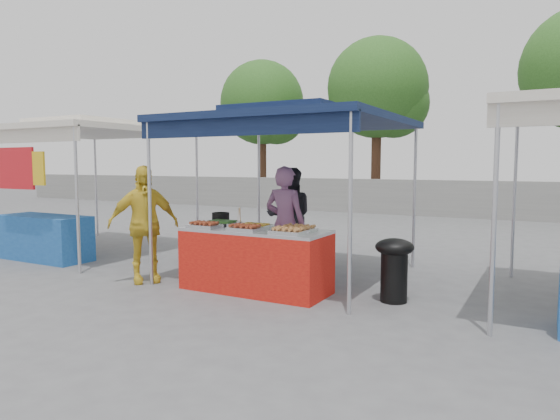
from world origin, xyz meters
The scene contains 22 objects.
ground_plane centered at (0.00, 0.00, 0.00)m, with size 80.00×80.00×0.00m, color #5B5B5D.
back_wall centered at (0.00, 11.00, 0.60)m, with size 40.00×0.25×1.20m, color gray.
main_canopy centered at (0.00, 0.97, 2.37)m, with size 3.20×3.20×2.57m.
neighbor_stall_left centered at (-4.50, 0.57, 1.60)m, with size 3.20×3.20×2.57m.
tree_0 centered at (-7.34, 12.81, 4.17)m, with size 3.59×3.55×6.10m.
tree_1 centered at (-2.25, 12.69, 4.40)m, with size 3.76×3.74×6.44m.
vendor_table centered at (0.00, -0.10, 0.43)m, with size 2.00×0.80×0.85m.
food_tray_fl centered at (-0.66, -0.34, 0.88)m, with size 0.42×0.30×0.07m.
food_tray_fm centered at (-0.01, -0.34, 0.88)m, with size 0.42×0.30×0.07m.
food_tray_fr centered at (0.62, -0.33, 0.88)m, with size 0.42×0.30×0.07m.
food_tray_bl centered at (-0.61, 0.00, 0.88)m, with size 0.42×0.30×0.07m.
food_tray_bm centered at (-0.05, -0.01, 0.88)m, with size 0.42×0.30×0.07m.
food_tray_br centered at (0.63, -0.05, 0.88)m, with size 0.42×0.30×0.07m.
cooking_pot centered at (-0.83, 0.28, 0.93)m, with size 0.26×0.26×0.15m, color black.
skewer_cup centered at (-0.18, -0.22, 0.90)m, with size 0.08×0.08×0.10m, color silver.
wok_burner centered at (1.80, 0.27, 0.48)m, with size 0.48×0.48×0.81m.
crate_left centered at (-0.44, 0.42, 0.16)m, with size 0.54×0.38×0.32m, color #1439A4.
crate_right centered at (0.15, 0.42, 0.16)m, with size 0.53×0.37×0.32m, color #1439A4.
crate_stacked centered at (0.15, 0.42, 0.47)m, with size 0.50×0.35×0.30m, color #1439A4.
vendor_woman centered at (0.06, 0.64, 0.85)m, with size 0.62×0.41×1.69m, color #8B5880.
helper_man centered at (-0.45, 1.78, 0.83)m, with size 0.81×0.63×1.66m, color black.
customer_person centered at (-1.70, -0.42, 0.85)m, with size 1.00×0.42×1.70m, color yellow.
Camera 1 is at (3.48, -5.79, 1.72)m, focal length 32.00 mm.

